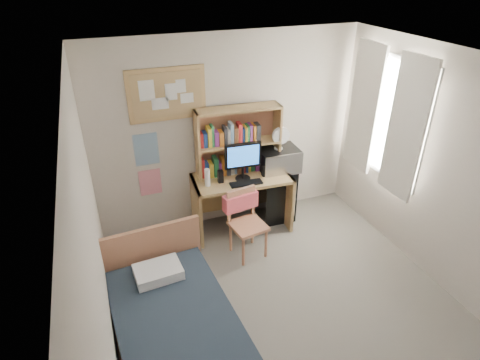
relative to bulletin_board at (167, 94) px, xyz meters
name	(u,v)px	position (x,y,z in m)	size (l,w,h in m)	color
floor	(296,320)	(0.78, -2.08, -1.93)	(3.60, 4.20, 0.02)	gray
ceiling	(321,73)	(0.78, -2.08, 0.68)	(3.60, 4.20, 0.02)	white
wall_back	(229,133)	(0.78, 0.02, -0.62)	(3.60, 0.04, 2.60)	beige
wall_left	(98,265)	(-1.02, -2.08, -0.62)	(0.04, 4.20, 2.60)	beige
wall_right	(459,183)	(2.58, -2.08, -0.62)	(0.04, 4.20, 2.60)	beige
window_unit	(385,118)	(2.53, -0.88, -0.32)	(0.10, 1.40, 1.70)	white
curtain_left	(406,129)	(2.50, -1.28, -0.32)	(0.04, 0.55, 1.70)	white
curtain_right	(364,108)	(2.50, -0.48, -0.32)	(0.04, 0.55, 1.70)	white
bulletin_board	(167,94)	(0.00, 0.00, 0.00)	(0.94, 0.03, 0.64)	tan
poster_wave	(146,149)	(-0.32, 0.01, -0.67)	(0.30, 0.01, 0.42)	#256296
poster_japan	(150,182)	(-0.32, 0.01, -1.14)	(0.28, 0.01, 0.36)	#D8264A
desk	(241,203)	(0.83, -0.33, -1.52)	(1.29, 0.65, 0.81)	tan
desk_chair	(248,225)	(0.70, -0.90, -1.48)	(0.44, 0.44, 0.88)	tan
mini_fridge	(275,193)	(1.38, -0.24, -1.53)	(0.46, 0.46, 0.79)	black
bed	(184,355)	(-0.47, -2.31, -1.63)	(1.05, 2.10, 0.58)	#1B2632
hutch	(238,141)	(0.84, -0.18, -0.66)	(1.10, 0.28, 0.90)	tan
monitor	(243,162)	(0.82, -0.39, -0.86)	(0.48, 0.04, 0.51)	black
keyboard	(246,183)	(0.81, -0.53, -1.10)	(0.42, 0.13, 0.02)	black
speaker_left	(221,177)	(0.52, -0.37, -1.03)	(0.07, 0.07, 0.17)	black
speaker_right	(265,170)	(1.12, -0.41, -1.03)	(0.07, 0.07, 0.17)	black
water_bottle	(207,178)	(0.34, -0.39, -0.99)	(0.07, 0.07, 0.24)	white
hoodie	(240,201)	(0.67, -0.70, -1.23)	(0.45, 0.14, 0.21)	#FF616E
microwave	(278,159)	(1.38, -0.26, -0.98)	(0.54, 0.41, 0.31)	silver
desk_fan	(279,139)	(1.38, -0.26, -0.68)	(0.23, 0.23, 0.29)	white
pillow	(158,272)	(-0.53, -1.56, -1.29)	(0.45, 0.32, 0.11)	white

